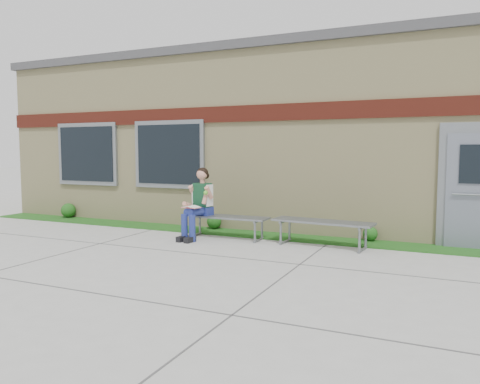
% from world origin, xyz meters
% --- Properties ---
extents(ground, '(80.00, 80.00, 0.00)m').
position_xyz_m(ground, '(0.00, 0.00, 0.00)').
color(ground, '#9E9E99').
rests_on(ground, ground).
extents(grass_strip, '(16.00, 0.80, 0.02)m').
position_xyz_m(grass_strip, '(0.00, 2.60, 0.01)').
color(grass_strip, '#174312').
rests_on(grass_strip, ground).
extents(school_building, '(16.20, 6.22, 4.20)m').
position_xyz_m(school_building, '(-0.00, 5.99, 2.10)').
color(school_building, beige).
rests_on(school_building, ground).
extents(bench_left, '(1.79, 0.53, 0.46)m').
position_xyz_m(bench_left, '(-1.03, 2.00, 0.36)').
color(bench_left, slate).
rests_on(bench_left, ground).
extents(bench_right, '(1.93, 0.69, 0.49)m').
position_xyz_m(bench_right, '(0.97, 2.00, 0.38)').
color(bench_right, slate).
rests_on(bench_right, ground).
extents(girl, '(0.53, 0.91, 1.45)m').
position_xyz_m(girl, '(-1.55, 1.78, 0.74)').
color(girl, navy).
rests_on(girl, ground).
extents(shrub_west, '(0.38, 0.38, 0.38)m').
position_xyz_m(shrub_west, '(-6.11, 2.85, 0.21)').
color(shrub_west, '#174312').
rests_on(shrub_west, grass_strip).
extents(shrub_mid, '(0.33, 0.33, 0.33)m').
position_xyz_m(shrub_mid, '(-1.75, 2.85, 0.18)').
color(shrub_mid, '#174312').
rests_on(shrub_mid, grass_strip).
extents(shrub_east, '(0.28, 0.28, 0.28)m').
position_xyz_m(shrub_east, '(1.71, 2.85, 0.16)').
color(shrub_east, '#174312').
rests_on(shrub_east, grass_strip).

